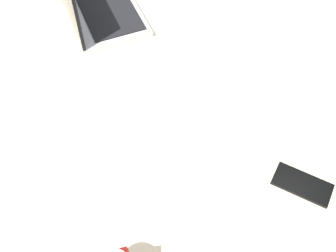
% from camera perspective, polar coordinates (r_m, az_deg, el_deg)
% --- Properties ---
extents(bed_mattress, '(1.80, 1.40, 0.18)m').
position_cam_1_polar(bed_mattress, '(1.24, -5.95, 1.44)').
color(bed_mattress, beige).
rests_on(bed_mattress, ground).
extents(laptop, '(0.40, 0.37, 0.23)m').
position_cam_1_polar(laptop, '(1.41, -10.44, 16.18)').
color(laptop, '#B7BABC').
rests_on(laptop, bed_mattress).
extents(cell_phone, '(0.11, 0.15, 0.01)m').
position_cam_1_polar(cell_phone, '(1.05, 18.35, -7.79)').
color(cell_phone, black).
rests_on(cell_phone, bed_mattress).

